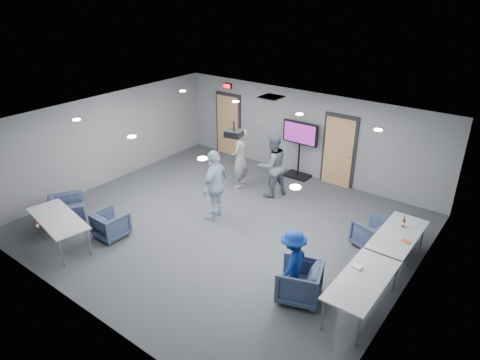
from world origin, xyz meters
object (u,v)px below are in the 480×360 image
Objects in this scene: person_b at (272,165)px; table_front_left at (58,219)px; tv_stand at (299,146)px; bottle_front at (37,225)px; person_d at (293,263)px; chair_front_b at (67,211)px; chair_right_a at (372,233)px; table_right_b at (363,280)px; bottle_right at (404,223)px; chair_right_c at (299,282)px; table_right_a at (398,236)px; person_a at (240,158)px; projector at (234,133)px; chair_front_a at (111,225)px; person_c at (215,185)px.

person_b is 5.74m from table_front_left.
bottle_front is at bearing -108.28° from tv_stand.
chair_front_b is (-6.00, -1.13, -0.39)m from person_d.
chair_right_a is 0.40× the size of table_right_b.
bottle_right reaches higher than chair_front_b.
table_right_a is at bearing 135.37° from chair_right_c.
person_b is at bearing 74.66° from table_right_a.
chair_right_a is 7.59m from chair_front_b.
chair_right_c is 0.47× the size of tv_stand.
person_a is 0.95× the size of table_right_a.
tv_stand is at bearing 79.93° from projector.
bottle_right is (-0.01, 0.35, 0.14)m from table_right_a.
chair_front_a is 0.36× the size of table_front_left.
person_d is 0.79× the size of tv_stand.
person_b is 4.13m from table_right_a.
table_front_left is at bearing -30.58° from person_a.
person_b is at bearing -93.79° from chair_front_b.
bottle_right is at bearing 37.61° from bottle_front.
table_front_left reaches higher than chair_right_a.
person_a reaches higher than chair_right_a.
projector reaches higher than person_b.
table_right_a is 4.33m from projector.
chair_front_a is 2.66× the size of bottle_right.
bottle_front is at bearing -1.35° from person_b.
projector is at bearing 94.69° from person_c.
chair_front_a is at bearing -2.09° from person_b.
tv_stand is (-4.00, 2.34, 0.19)m from bottle_right.
tv_stand is at bearing 56.18° from table_right_a.
bottle_front is at bearing -39.17° from person_c.
person_a is at bearing 111.27° from projector.
person_d is 2.90m from bottle_right.
person_a is 4.08× the size of projector.
person_b reaches higher than chair_front_a.
table_front_left is at bearing -145.78° from bottle_right.
tv_stand is at bearing -85.52° from chair_front_b.
table_front_left is (-5.40, -1.76, 0.31)m from chair_right_c.
chair_right_a is at bearing 151.11° from chair_right_c.
projector reaches higher than person_c.
tv_stand is at bearing 80.47° from table_front_left.
bottle_front is 7.66m from tv_stand.
person_d is 0.74× the size of table_right_a.
chair_right_c is at bearing 23.21° from bottle_front.
person_d is (3.11, -1.36, -0.24)m from person_c.
chair_front_a is at bearing -99.44° from chair_right_c.
table_right_b is 7.99× the size of bottle_front.
bottle_right is at bearing 44.89° from table_front_left.
chair_right_c is 5.81m from tv_stand.
chair_right_c is 1.87× the size of projector.
chair_right_c reaches higher than chair_front_a.
tv_stand is 3.70m from projector.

